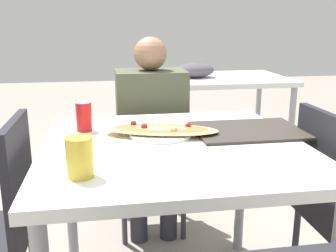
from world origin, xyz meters
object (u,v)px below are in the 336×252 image
Objects in this scene: dining_table at (173,163)px; pizza_main at (161,131)px; soda_can at (84,117)px; drink_glass at (80,157)px; chair_far_seated at (149,146)px; person_seated at (151,122)px.

dining_table is 0.16m from pizza_main.
drink_glass is at bearing -88.92° from soda_can.
dining_table is 0.85m from chair_far_seated.
dining_table is 0.87× the size of person_seated.
dining_table is 1.12× the size of chair_far_seated.
chair_far_seated is 7.16× the size of soda_can.
soda_can is at bearing 54.28° from person_seated.
person_seated is at bearing 90.00° from chair_far_seated.
soda_can is 1.01× the size of drink_glass.
person_seated is at bearing 90.38° from dining_table.
person_seated is (0.00, -0.12, 0.18)m from chair_far_seated.
chair_far_seated is at bearing -90.00° from person_seated.
chair_far_seated is 0.78× the size of person_seated.
person_seated reaches higher than drink_glass.
drink_glass is at bearing -127.01° from pizza_main.
person_seated reaches higher than chair_far_seated.
drink_glass is at bearing 73.43° from chair_far_seated.
pizza_main is at bearing -21.02° from soda_can.
person_seated is at bearing 71.62° from drink_glass.
pizza_main is at bearing 105.69° from dining_table.
soda_can is at bearing 91.08° from drink_glass.
dining_table is 8.10× the size of drink_glass.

